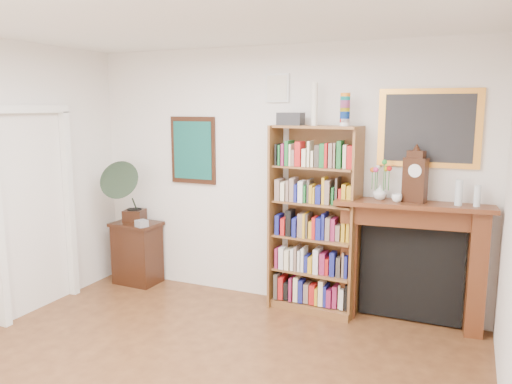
# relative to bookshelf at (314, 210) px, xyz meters

# --- Properties ---
(room) EXTENTS (4.51, 5.01, 2.81)m
(room) POSITION_rel_bookshelf_xyz_m (-0.48, -2.32, 0.30)
(room) COLOR #4A2916
(room) RESTS_ON ground
(door_casing) EXTENTS (0.08, 1.02, 2.17)m
(door_casing) POSITION_rel_bookshelf_xyz_m (-2.69, -1.12, 0.16)
(door_casing) COLOR white
(door_casing) RESTS_ON left_wall
(teal_poster) EXTENTS (0.58, 0.04, 0.78)m
(teal_poster) POSITION_rel_bookshelf_xyz_m (-1.53, 0.16, 0.55)
(teal_poster) COLOR black
(teal_poster) RESTS_ON back_wall
(small_picture) EXTENTS (0.26, 0.04, 0.30)m
(small_picture) POSITION_rel_bookshelf_xyz_m (-0.48, 0.16, 1.25)
(small_picture) COLOR white
(small_picture) RESTS_ON back_wall
(gilt_painting) EXTENTS (0.95, 0.04, 0.75)m
(gilt_painting) POSITION_rel_bookshelf_xyz_m (1.07, 0.16, 0.85)
(gilt_painting) COLOR gold
(gilt_painting) RESTS_ON back_wall
(bookshelf) EXTENTS (0.94, 0.41, 2.26)m
(bookshelf) POSITION_rel_bookshelf_xyz_m (0.00, 0.00, 0.00)
(bookshelf) COLOR brown
(bookshelf) RESTS_ON floor
(side_cabinet) EXTENTS (0.57, 0.42, 0.76)m
(side_cabinet) POSITION_rel_bookshelf_xyz_m (-2.23, -0.04, -0.72)
(side_cabinet) COLOR black
(side_cabinet) RESTS_ON floor
(fireplace) EXTENTS (1.51, 0.49, 1.25)m
(fireplace) POSITION_rel_bookshelf_xyz_m (0.98, 0.07, -0.36)
(fireplace) COLOR #542913
(fireplace) RESTS_ON floor
(gramophone) EXTENTS (0.59, 0.68, 0.76)m
(gramophone) POSITION_rel_bookshelf_xyz_m (-2.30, -0.11, 0.09)
(gramophone) COLOR black
(gramophone) RESTS_ON side_cabinet
(cd_stack) EXTENTS (0.16, 0.16, 0.08)m
(cd_stack) POSITION_rel_bookshelf_xyz_m (-2.04, -0.20, -0.30)
(cd_stack) COLOR #A3A4AF
(cd_stack) RESTS_ON side_cabinet
(mantel_clock) EXTENTS (0.24, 0.17, 0.50)m
(mantel_clock) POSITION_rel_bookshelf_xyz_m (0.98, 0.02, 0.39)
(mantel_clock) COLOR black
(mantel_clock) RESTS_ON fireplace
(flower_vase) EXTENTS (0.19, 0.19, 0.15)m
(flower_vase) POSITION_rel_bookshelf_xyz_m (0.66, 0.04, 0.22)
(flower_vase) COLOR silver
(flower_vase) RESTS_ON fireplace
(teacup) EXTENTS (0.10, 0.10, 0.08)m
(teacup) POSITION_rel_bookshelf_xyz_m (0.83, -0.04, 0.19)
(teacup) COLOR white
(teacup) RESTS_ON fireplace
(bottle_left) EXTENTS (0.07, 0.07, 0.24)m
(bottle_left) POSITION_rel_bookshelf_xyz_m (1.38, 0.02, 0.27)
(bottle_left) COLOR silver
(bottle_left) RESTS_ON fireplace
(bottle_right) EXTENTS (0.06, 0.06, 0.20)m
(bottle_right) POSITION_rel_bookshelf_xyz_m (1.53, 0.03, 0.25)
(bottle_right) COLOR silver
(bottle_right) RESTS_ON fireplace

